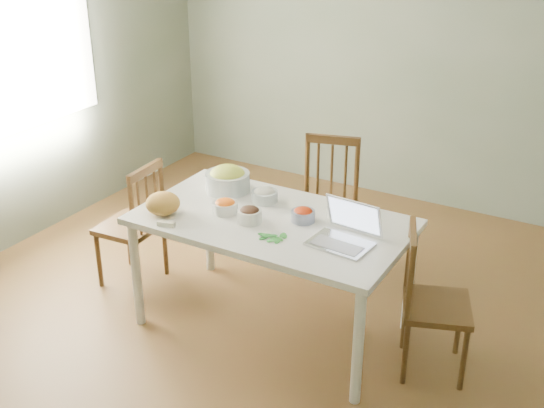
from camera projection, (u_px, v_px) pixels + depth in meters
The scene contains 18 objects.
floor at pixel (284, 340), 4.33m from camera, with size 5.00×5.00×0.00m, color brown.
wall_back at pixel (430, 53), 5.73m from camera, with size 5.00×0.00×2.70m, color gray.
window_left at pixel (13, 52), 5.06m from camera, with size 0.04×1.60×1.20m, color white.
dining_table at pixel (272, 274), 4.31m from camera, with size 1.65×0.93×0.77m, color white, non-canonical shape.
chair_far at pixel (326, 207), 4.97m from camera, with size 0.43×0.41×0.98m, color #3A2712, non-canonical shape.
chair_left at pixel (129, 223), 4.81m from camera, with size 0.41×0.39×0.92m, color #3A2712, non-canonical shape.
chair_right at pixel (437, 303), 3.89m from camera, with size 0.40×0.38×0.90m, color #3A2712, non-canonical shape.
bread_boule at pixel (163, 203), 4.19m from camera, with size 0.21×0.21×0.14m, color #AC8537.
butter_stick at pixel (166, 224), 4.06m from camera, with size 0.11×0.03×0.03m, color white.
bowl_squash at pixel (228, 179), 4.51m from camera, with size 0.29×0.29×0.17m, color #ECEA55, non-canonical shape.
bowl_carrot at pixel (225, 206), 4.22m from camera, with size 0.16×0.16×0.09m, color #F44800, non-canonical shape.
bowl_onion at pixel (265, 195), 4.37m from camera, with size 0.17×0.17×0.09m, color silver, non-canonical shape.
bowl_mushroom at pixel (250, 215), 4.09m from camera, with size 0.15×0.15×0.10m, color black, non-canonical shape.
bowl_redpep at pixel (303, 215), 4.11m from camera, with size 0.14×0.14×0.09m, color red, non-canonical shape.
bowl_broccoli at pixel (338, 210), 4.17m from camera, with size 0.14×0.14×0.08m, color #16460C, non-canonical shape.
flatbread at pixel (355, 211), 4.24m from camera, with size 0.22×0.22×0.02m, color tan.
basil_bunch at pixel (271, 235), 3.93m from camera, with size 0.19×0.19×0.02m, color #0E4D12, non-canonical shape.
laptop at pixel (341, 227), 3.80m from camera, with size 0.34×0.31×0.23m, color silver, non-canonical shape.
Camera 1 is at (1.71, -3.13, 2.60)m, focal length 45.08 mm.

